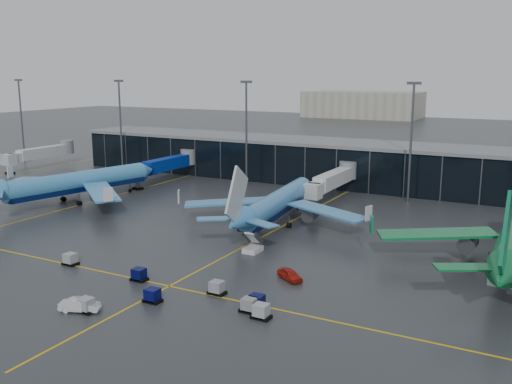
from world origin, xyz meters
The scene contains 11 objects.
ground centered at (0.00, 0.00, 0.00)m, with size 600.00×600.00×0.00m, color #282B2D.
terminal_pier centered at (0.00, 62.00, 5.42)m, with size 142.00×17.00×10.70m.
jet_bridges centered at (-35.00, 42.99, 4.55)m, with size 94.00×27.50×7.20m.
flood_masts centered at (5.00, 50.00, 13.81)m, with size 203.00×0.50×25.50m.
taxi_lines centered at (10.00, 10.61, 0.01)m, with size 220.00×120.00×0.02m.
airliner_arkefly centered at (-37.27, 16.26, 6.93)m, with size 39.59×45.09×13.86m, color #3C8AC6, non-canonical shape.
airliner_klm_near centered at (8.44, 20.09, 6.44)m, with size 36.80×41.91×12.88m, color #3A7FBE, non-canonical shape.
baggage_carts centered at (13.03, -17.78, 0.76)m, with size 35.13×13.38×1.70m.
mobile_airstair centered at (12.59, 2.93, 0.77)m, with size 2.27×3.25×3.45m.
service_van_red centered at (22.83, -5.40, 0.75)m, with size 1.76×4.38×1.49m, color #A7180C.
service_van_white centered at (5.76, -26.42, 0.78)m, with size 1.66×4.76×1.57m, color silver.
Camera 1 is at (53.33, -71.28, 27.14)m, focal length 40.00 mm.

